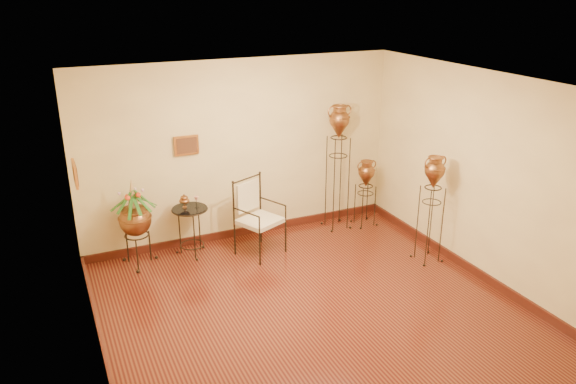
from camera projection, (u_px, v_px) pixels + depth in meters
name	position (u px, v px, depth m)	size (l,w,h in m)	color
ground	(313.00, 311.00, 6.96)	(5.00, 5.00, 0.00)	#622B17
room_shell	(314.00, 180.00, 6.35)	(5.02, 5.02, 2.81)	#F5E59E
amphora_tall	(338.00, 166.00, 9.01)	(0.47, 0.47, 2.07)	black
amphora_mid	(431.00, 209.00, 7.98)	(0.37, 0.37, 1.60)	black
amphora_short	(365.00, 192.00, 9.28)	(0.46, 0.46, 1.14)	black
planter_urn	(135.00, 217.00, 7.87)	(0.92, 0.92, 1.34)	black
armchair	(260.00, 218.00, 8.25)	(0.84, 0.81, 1.15)	black
side_table	(191.00, 230.00, 8.30)	(0.67, 0.67, 0.94)	black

